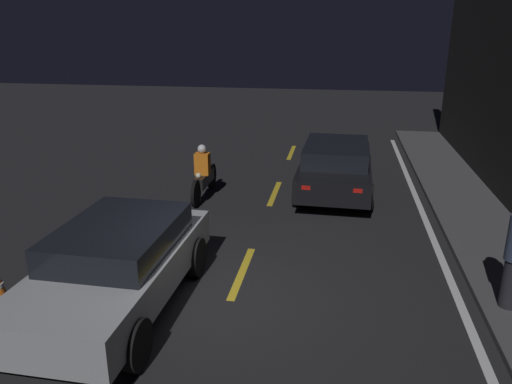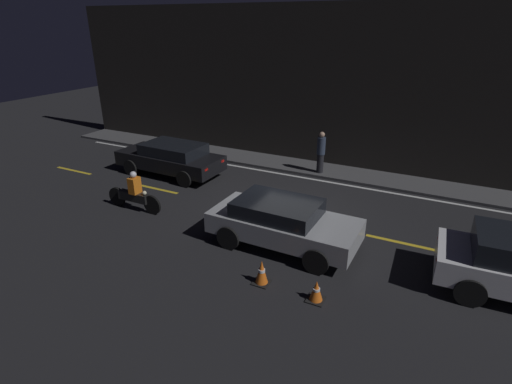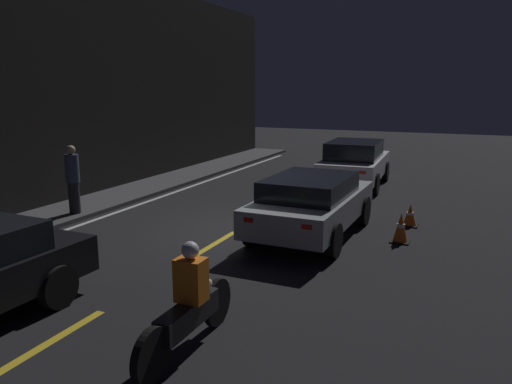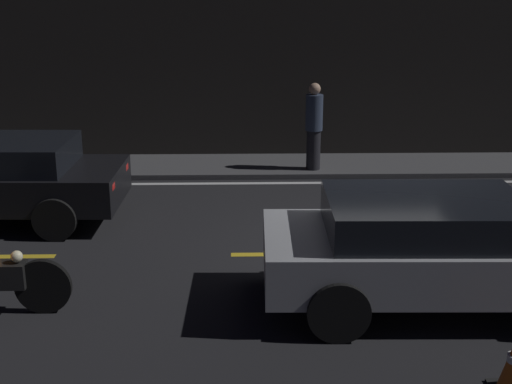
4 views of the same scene
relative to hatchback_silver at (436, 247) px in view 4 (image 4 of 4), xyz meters
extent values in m
plane|color=black|center=(-0.45, 1.67, -0.75)|extent=(56.00, 56.00, 0.00)
cube|color=#424244|center=(-0.45, 6.43, -0.70)|extent=(28.00, 1.71, 0.10)
cube|color=black|center=(-0.45, 7.43, 2.58)|extent=(28.00, 0.30, 6.65)
cube|color=gold|center=(-1.45, 1.67, -0.75)|extent=(2.00, 0.14, 0.01)
cube|color=silver|center=(-0.45, 5.33, -0.75)|extent=(25.20, 0.14, 0.01)
cube|color=red|center=(-4.26, 2.60, 0.01)|extent=(0.07, 0.20, 0.10)
cube|color=red|center=(-4.23, 3.75, 0.01)|extent=(0.07, 0.20, 0.10)
cylinder|color=black|center=(-5.09, 2.33, -0.42)|extent=(0.66, 0.20, 0.66)
cylinder|color=black|center=(-5.04, 4.06, -0.42)|extent=(0.66, 0.20, 0.66)
cube|color=#9EA0A5|center=(0.05, 0.00, -0.11)|extent=(4.20, 1.87, 0.58)
cube|color=black|center=(-0.16, 0.00, 0.39)|extent=(2.32, 1.65, 0.43)
cube|color=red|center=(-1.99, 0.62, 0.04)|extent=(0.06, 0.20, 0.10)
cube|color=red|center=(-2.01, -0.54, 0.04)|extent=(0.06, 0.20, 0.10)
cylinder|color=black|center=(-1.22, 0.90, -0.40)|extent=(0.70, 0.19, 0.69)
cylinder|color=black|center=(-1.25, -0.85, -0.40)|extent=(0.70, 0.19, 0.69)
cylinder|color=black|center=(-4.62, -0.09, -0.42)|extent=(0.67, 0.08, 0.67)
sphere|color=#F2EABF|center=(-4.89, -0.09, -0.04)|extent=(0.14, 0.14, 0.14)
cylinder|color=black|center=(-0.85, 5.98, -0.25)|extent=(0.28, 0.28, 0.79)
cylinder|color=#2D384C|center=(-0.85, 5.98, 0.50)|extent=(0.34, 0.34, 0.70)
sphere|color=tan|center=(-0.85, 5.98, 0.97)|extent=(0.23, 0.23, 0.23)
camera|label=1|loc=(6.46, 3.26, 3.50)|focal=35.00mm
camera|label=2|loc=(3.81, -9.21, 5.18)|focal=28.00mm
camera|label=3|loc=(-10.28, -3.14, 2.49)|focal=35.00mm
camera|label=4|loc=(-2.30, -7.80, 3.07)|focal=50.00mm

